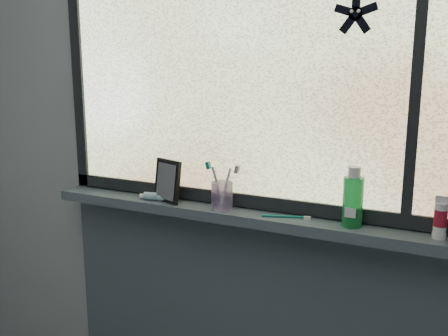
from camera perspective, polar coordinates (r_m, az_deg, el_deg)
wall_back at (r=1.91m, az=2.40°, el=2.40°), size 3.00×0.01×2.50m
windowsill at (r=1.90m, az=1.42°, el=-5.41°), size 1.62×0.14×0.04m
sill_apron at (r=2.15m, az=2.03°, el=-18.07°), size 1.62×0.02×0.98m
window_pane at (r=1.86m, az=2.19°, el=10.83°), size 1.50×0.01×1.00m
frame_bottom at (r=1.92m, az=2.03°, el=-3.60°), size 1.60×0.03×0.05m
frame_left at (r=2.28m, az=-16.25°, el=10.57°), size 0.05×0.03×1.10m
frame_mullion at (r=1.70m, az=21.22°, el=9.96°), size 0.03×0.03×1.00m
starfish_sticker at (r=1.73m, az=14.81°, el=16.69°), size 0.15×0.02×0.15m
vanity_mirror at (r=2.00m, az=-6.48°, el=-1.47°), size 0.15×0.11×0.17m
toothpaste_tube at (r=2.04m, az=-7.93°, el=-3.26°), size 0.18×0.07×0.03m
toothbrush_cup at (r=1.89m, az=-0.23°, el=-3.18°), size 0.08×0.08×0.11m
toothbrush_lying at (r=1.81m, az=6.76°, el=-5.44°), size 0.19×0.08×0.01m
mouthwash_bottle at (r=1.74m, az=14.53°, el=-3.21°), size 0.09×0.09×0.17m
cream_tube at (r=1.71m, az=23.52°, el=-5.05°), size 0.05×0.05×0.10m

